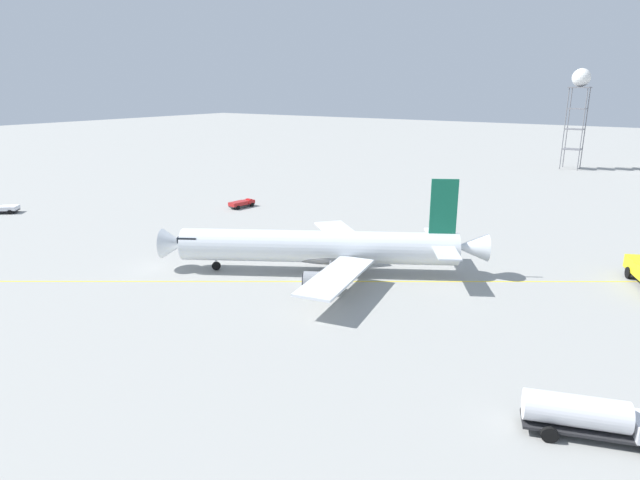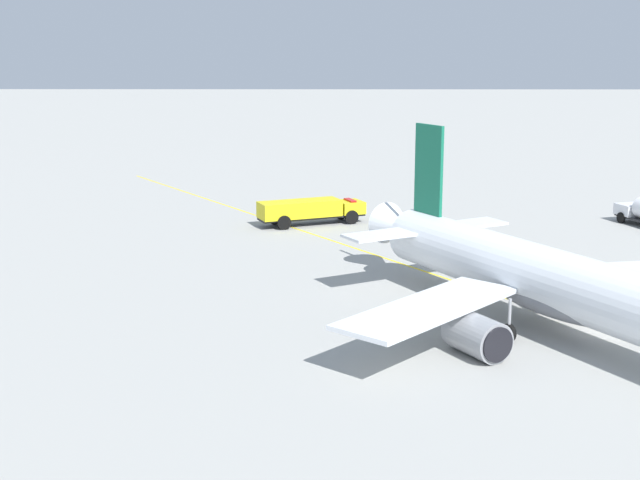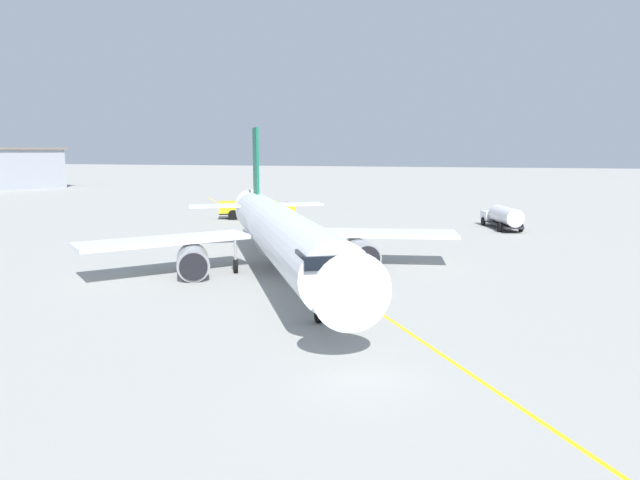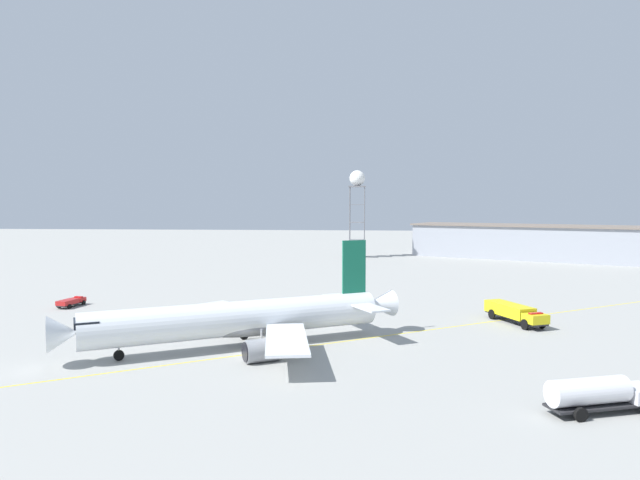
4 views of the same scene
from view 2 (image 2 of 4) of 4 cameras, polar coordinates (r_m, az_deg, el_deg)
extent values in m
plane|color=#9E9E99|center=(58.62, 17.93, -5.59)|extent=(600.00, 600.00, 0.00)
cylinder|color=silver|center=(55.11, 16.12, -2.95)|extent=(20.26, 31.59, 3.97)
cone|color=silver|center=(68.92, 5.23, 0.83)|extent=(4.91, 5.14, 3.37)
ellipsoid|color=slate|center=(56.56, 14.83, -3.63)|extent=(9.16, 12.43, 2.18)
cube|color=#146B4C|center=(65.21, 7.07, 4.57)|extent=(1.79, 2.90, 6.61)
cube|color=silver|center=(68.24, 9.55, 1.01)|extent=(6.49, 5.22, 0.20)
cube|color=silver|center=(63.87, 4.21, 0.36)|extent=(6.49, 5.22, 0.20)
cube|color=silver|center=(63.25, 20.05, -1.89)|extent=(14.06, 6.49, 0.28)
cube|color=silver|center=(51.65, 7.10, -4.38)|extent=(12.03, 12.97, 0.28)
cylinder|color=gray|center=(60.93, 20.03, -3.86)|extent=(3.91, 4.37, 2.43)
cylinder|color=gray|center=(51.85, 10.14, -6.12)|extent=(3.91, 4.37, 2.43)
cylinder|color=black|center=(50.50, 11.48, -6.69)|extent=(1.87, 1.15, 2.07)
cylinder|color=#9EA0A5|center=(59.07, 17.18, -3.76)|extent=(0.20, 0.20, 2.14)
cylinder|color=black|center=(59.37, 17.11, -4.75)|extent=(0.80, 1.10, 1.10)
cylinder|color=#9EA0A5|center=(54.54, 12.21, -4.83)|extent=(0.20, 0.20, 2.14)
cylinder|color=black|center=(54.86, 12.16, -5.90)|extent=(0.80, 1.10, 1.10)
cube|color=#232326|center=(87.83, -0.53, 1.53)|extent=(10.83, 6.32, 0.20)
cube|color=yellow|center=(89.31, 1.96, 2.17)|extent=(3.26, 3.43, 1.20)
cube|color=black|center=(89.73, 2.61, 2.33)|extent=(0.96, 2.12, 0.67)
cube|color=yellow|center=(87.19, -1.33, 2.05)|extent=(8.60, 5.68, 1.60)
cube|color=red|center=(89.19, 1.97, 2.61)|extent=(1.29, 1.98, 0.16)
cylinder|color=black|center=(90.51, 1.37, 1.79)|extent=(1.40, 0.80, 1.40)
cylinder|color=black|center=(88.08, 2.07, 1.49)|extent=(1.40, 0.80, 1.40)
cylinder|color=black|center=(87.90, -2.95, 1.46)|extent=(1.40, 0.80, 1.40)
cylinder|color=black|center=(85.40, -2.35, 1.13)|extent=(1.40, 0.80, 1.40)
cube|color=silver|center=(94.40, 19.58, 1.88)|extent=(3.24, 3.10, 1.10)
cube|color=black|center=(95.24, 19.19, 2.10)|extent=(2.11, 0.77, 0.62)
cylinder|color=black|center=(93.62, 18.97, 1.38)|extent=(0.61, 1.13, 1.10)
cube|color=yellow|center=(57.22, 19.69, -6.17)|extent=(90.25, 136.16, 0.01)
camera|label=1|loc=(109.50, 39.55, 12.32)|focal=30.02mm
camera|label=3|loc=(32.64, 70.99, -10.34)|focal=32.57mm
camera|label=4|loc=(101.57, 50.33, 7.38)|focal=31.37mm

